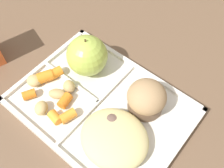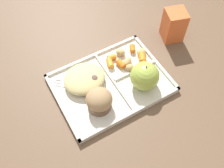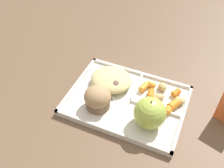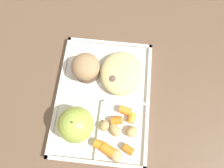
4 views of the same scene
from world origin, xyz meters
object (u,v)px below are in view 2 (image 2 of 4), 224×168
at_px(milk_carton, 174,25).
at_px(bran_muffin, 99,101).
at_px(lunch_tray, 111,84).
at_px(plastic_fork, 75,86).
at_px(green_apple, 145,76).

bearing_deg(milk_carton, bran_muffin, 36.62).
xyz_separation_m(lunch_tray, plastic_fork, (0.10, -0.05, 0.01)).
xyz_separation_m(lunch_tray, bran_muffin, (0.07, 0.05, 0.04)).
bearing_deg(green_apple, lunch_tray, -32.90).
height_order(green_apple, bran_muffin, green_apple).
distance_m(green_apple, milk_carton, 0.24).
distance_m(plastic_fork, milk_carton, 0.39).
relative_size(bran_muffin, milk_carton, 0.68).
bearing_deg(lunch_tray, green_apple, 147.10).
height_order(lunch_tray, green_apple, green_apple).
bearing_deg(plastic_fork, green_apple, 151.88).
bearing_deg(lunch_tray, plastic_fork, -23.87).
xyz_separation_m(green_apple, milk_carton, (-0.20, -0.13, 0.00)).
relative_size(green_apple, plastic_fork, 0.70).
xyz_separation_m(lunch_tray, green_apple, (-0.08, 0.05, 0.05)).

